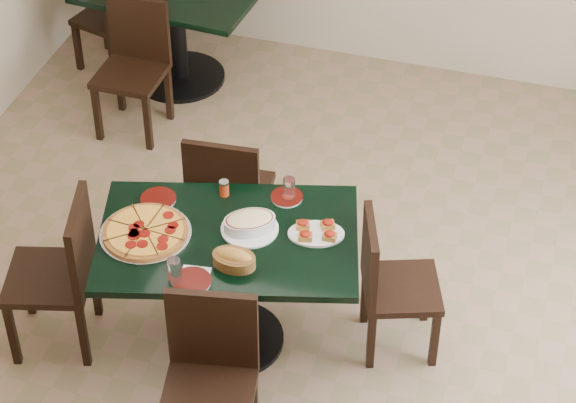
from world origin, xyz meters
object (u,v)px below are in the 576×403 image
(chair_left, at_px, (63,268))
(back_chair_left, at_px, (114,13))
(chair_far, at_px, (227,191))
(lasagna_casserole, at_px, (250,223))
(chair_near, at_px, (211,372))
(back_chair_near, at_px, (135,59))
(chair_right, at_px, (388,280))
(pepperoni_pizza, at_px, (145,232))
(bruschetta_platter, at_px, (316,231))
(back_table, at_px, (175,14))
(main_table, at_px, (229,263))
(bread_basket, at_px, (234,259))

(chair_left, height_order, back_chair_left, chair_left)
(chair_far, relative_size, lasagna_casserole, 2.88)
(chair_near, distance_m, back_chair_near, 2.74)
(chair_right, relative_size, pepperoni_pizza, 1.82)
(lasagna_casserole, bearing_deg, chair_left, 167.49)
(chair_far, xyz_separation_m, pepperoni_pizza, (-0.17, -0.72, 0.27))
(chair_right, height_order, lasagna_casserole, lasagna_casserole)
(chair_far, bearing_deg, back_chair_near, -51.74)
(pepperoni_pizza, relative_size, bruschetta_platter, 1.41)
(pepperoni_pizza, bearing_deg, back_table, 108.18)
(pepperoni_pizza, xyz_separation_m, lasagna_casserole, (0.48, 0.18, 0.03))
(chair_far, height_order, chair_left, chair_left)
(back_table, relative_size, chair_far, 1.38)
(back_chair_left, distance_m, pepperoni_pizza, 2.71)
(chair_far, xyz_separation_m, chair_near, (0.36, -1.27, 0.01))
(chair_far, bearing_deg, chair_near, 101.30)
(main_table, distance_m, lasagna_casserole, 0.26)
(back_table, xyz_separation_m, bread_basket, (1.27, -2.46, 0.27))
(chair_far, distance_m, chair_near, 1.32)
(main_table, distance_m, bruschetta_platter, 0.48)
(back_chair_near, bearing_deg, bread_basket, -54.06)
(chair_far, xyz_separation_m, back_chair_near, (-1.01, 1.10, -0.00))
(back_chair_left, distance_m, bread_basket, 3.03)
(chair_right, height_order, bruschetta_platter, chair_right)
(chair_left, bearing_deg, pepperoni_pizza, 90.29)
(chair_right, height_order, chair_left, chair_left)
(back_table, distance_m, chair_right, 2.83)
(chair_near, bearing_deg, main_table, 90.79)
(back_table, height_order, chair_far, chair_far)
(chair_near, height_order, bread_basket, chair_near)
(main_table, height_order, chair_near, chair_near)
(main_table, height_order, lasagna_casserole, lasagna_casserole)
(chair_near, height_order, chair_left, chair_left)
(back_table, bearing_deg, chair_right, -41.95)
(pepperoni_pizza, distance_m, bruschetta_platter, 0.84)
(chair_far, bearing_deg, main_table, 105.65)
(pepperoni_pizza, bearing_deg, bread_basket, -9.24)
(chair_far, relative_size, chair_right, 1.07)
(main_table, xyz_separation_m, back_chair_near, (-1.24, 1.71, -0.07))
(chair_near, xyz_separation_m, pepperoni_pizza, (-0.53, 0.55, 0.26))
(chair_near, relative_size, back_chair_near, 1.02)
(main_table, height_order, chair_right, chair_right)
(bread_basket, bearing_deg, back_table, 119.78)
(pepperoni_pizza, xyz_separation_m, bread_basket, (0.49, -0.08, 0.02))
(chair_far, bearing_deg, bruschetta_platter, 138.51)
(main_table, relative_size, back_chair_left, 1.80)
(back_chair_left, relative_size, bread_basket, 3.65)
(chair_near, height_order, bruschetta_platter, chair_near)
(main_table, height_order, chair_far, chair_far)
(chair_right, distance_m, back_chair_near, 2.51)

